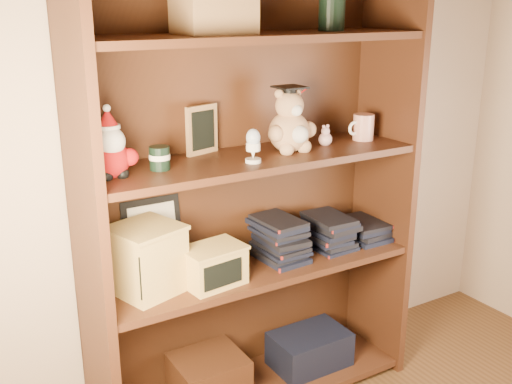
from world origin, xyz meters
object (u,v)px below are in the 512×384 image
(teacher_mug, at_px, (363,127))
(treats_box, at_px, (147,259))
(bookcase, at_px, (248,200))
(grad_teddy_bear, at_px, (290,126))

(teacher_mug, height_order, treats_box, teacher_mug)
(bookcase, bearing_deg, treats_box, -172.75)
(grad_teddy_bear, distance_m, teacher_mug, 0.34)
(bookcase, bearing_deg, teacher_mug, -6.16)
(grad_teddy_bear, relative_size, teacher_mug, 2.10)
(bookcase, height_order, grad_teddy_bear, bookcase)
(teacher_mug, bearing_deg, treats_box, -179.94)
(grad_teddy_bear, distance_m, treats_box, 0.66)
(teacher_mug, relative_size, treats_box, 0.43)
(grad_teddy_bear, bearing_deg, teacher_mug, 1.20)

